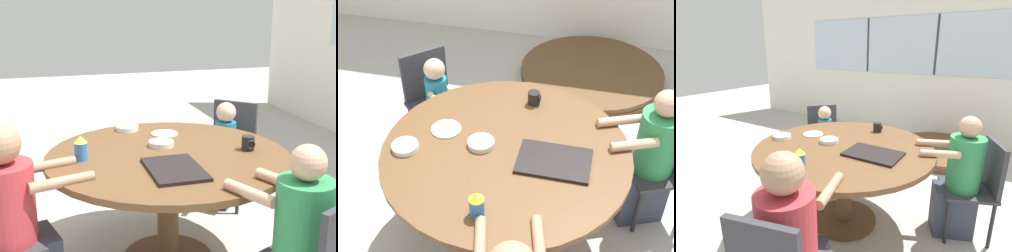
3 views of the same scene
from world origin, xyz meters
TOP-DOWN VIEW (x-y plane):
  - dining_table at (0.00, 0.00)m, footprint 1.54×1.54m
  - chair_for_toddler at (-0.82, 0.80)m, footprint 0.57×0.57m
  - person_man_blue_shirt at (0.25, -0.94)m, footprint 0.45×0.64m
  - person_toddler at (-0.71, 0.69)m, footprint 0.34×0.34m
  - food_tray_dark at (0.30, -0.05)m, footprint 0.44×0.30m
  - coffee_mug at (0.08, 0.52)m, footprint 0.09×0.08m
  - sippy_cup at (-0.03, -0.54)m, footprint 0.08×0.08m
  - bowl_white_shallow at (-0.16, -0.00)m, footprint 0.17×0.17m
  - bowl_cereal at (-0.60, -0.14)m, footprint 0.16×0.16m
  - plate_tortillas at (-0.42, 0.10)m, footprint 0.19×0.19m

SIDE VIEW (x-z plane):
  - person_toddler at x=-0.71m, z-range -0.01..0.88m
  - person_man_blue_shirt at x=0.25m, z-range -0.05..1.04m
  - chair_for_toddler at x=-0.82m, z-range 0.08..0.93m
  - dining_table at x=0.00m, z-range 0.25..1.00m
  - plate_tortillas at x=-0.42m, z-range 0.75..0.76m
  - food_tray_dark at x=0.30m, z-range 0.75..0.77m
  - bowl_cereal at x=-0.60m, z-range 0.75..0.79m
  - bowl_white_shallow at x=-0.16m, z-range 0.75..0.79m
  - coffee_mug at x=0.08m, z-range 0.75..0.85m
  - sippy_cup at x=-0.03m, z-range 0.76..0.91m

